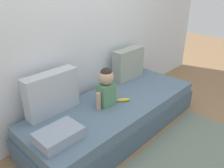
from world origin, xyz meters
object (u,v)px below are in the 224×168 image
(couch, at_px, (116,116))
(banana, at_px, (123,100))
(folded_blanket, at_px, (59,135))
(throw_pillow_right, at_px, (128,64))
(toddler, at_px, (106,86))
(throw_pillow_left, at_px, (52,93))

(couch, height_order, banana, banana)
(banana, xyz_separation_m, folded_blanket, (-0.94, -0.04, 0.03))
(throw_pillow_right, xyz_separation_m, toddler, (-0.77, -0.32, 0.02))
(folded_blanket, bearing_deg, toddler, 10.37)
(throw_pillow_left, xyz_separation_m, toddler, (0.50, -0.32, 0.01))
(toddler, height_order, folded_blanket, toddler)
(couch, distance_m, throw_pillow_right, 0.84)
(throw_pillow_right, relative_size, banana, 3.02)
(toddler, bearing_deg, couch, -10.89)
(couch, relative_size, banana, 13.63)
(throw_pillow_left, relative_size, throw_pillow_right, 1.16)
(banana, bearing_deg, folded_blanket, -177.49)
(banana, bearing_deg, throw_pillow_left, 149.41)
(toddler, bearing_deg, banana, -26.40)
(banana, bearing_deg, throw_pillow_right, 35.28)
(throw_pillow_left, height_order, throw_pillow_right, throw_pillow_left)
(folded_blanket, bearing_deg, throw_pillow_left, 61.87)
(throw_pillow_right, bearing_deg, throw_pillow_left, 180.00)
(throw_pillow_left, distance_m, folded_blanket, 0.54)
(banana, bearing_deg, couch, 129.51)
(couch, distance_m, toddler, 0.47)
(couch, bearing_deg, banana, -50.49)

